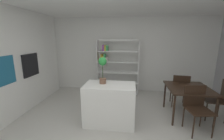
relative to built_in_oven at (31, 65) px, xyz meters
name	(u,v)px	position (x,y,z in m)	size (l,w,h in m)	color
ground_plane	(117,137)	(2.38, -1.00, -1.17)	(8.44, 8.44, 0.00)	beige
back_partition	(125,55)	(2.38, 1.69, 0.11)	(6.15, 0.06, 2.56)	silver
built_in_oven	(31,65)	(0.00, 0.00, 0.00)	(0.06, 0.57, 0.59)	black
kitchen_island	(110,104)	(2.17, -0.52, -0.73)	(1.08, 0.65, 0.89)	white
potted_plant_on_island	(103,67)	(2.01, -0.45, 0.07)	(0.18, 0.18, 0.58)	brown
open_bookshelf	(116,65)	(2.10, 1.33, -0.19)	(1.38, 0.30, 1.81)	white
dining_table	(188,90)	(3.96, -0.03, -0.51)	(0.95, 0.99, 0.74)	black
dining_chair_window_side	(220,97)	(4.65, -0.04, -0.63)	(0.50, 0.48, 0.93)	black
dining_chair_near	(197,104)	(3.94, -0.55, -0.62)	(0.50, 0.50, 0.92)	black
dining_chair_far	(180,88)	(3.94, 0.49, -0.64)	(0.46, 0.49, 0.91)	black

